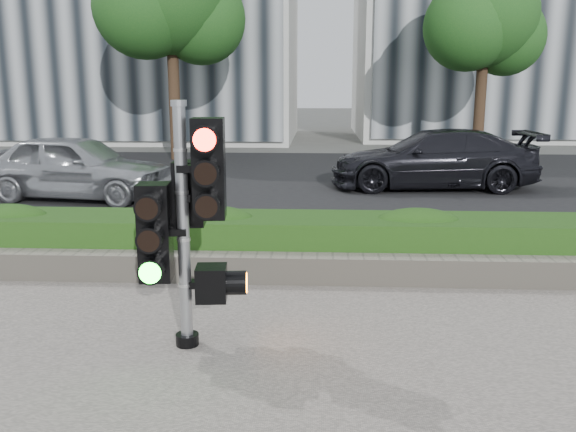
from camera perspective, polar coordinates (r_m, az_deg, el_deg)
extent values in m
plane|color=#51514C|center=(5.82, 0.75, -12.34)|extent=(120.00, 120.00, 0.00)
cube|color=black|center=(15.49, 2.19, 3.24)|extent=(60.00, 13.00, 0.02)
cube|color=gray|center=(8.77, 1.55, -3.41)|extent=(60.00, 0.25, 0.12)
cube|color=gray|center=(7.53, 1.32, -4.94)|extent=(12.00, 0.32, 0.34)
cube|color=#3B7423|center=(8.11, 1.46, -2.44)|extent=(12.00, 1.00, 0.68)
cube|color=#B7B7B2|center=(32.36, 23.60, 17.58)|extent=(18.00, 10.00, 12.00)
cylinder|color=black|center=(20.35, -10.58, 10.86)|extent=(0.36, 0.36, 4.03)
sphere|color=#113D16|center=(20.62, -8.17, 17.77)|extent=(2.88, 2.88, 2.88)
sphere|color=#113D16|center=(20.24, -13.29, 18.50)|extent=(3.17, 3.17, 3.17)
cylinder|color=black|center=(21.47, 17.52, 9.97)|extent=(0.36, 0.36, 3.58)
sphere|color=#113D16|center=(21.57, 18.02, 17.45)|extent=(3.33, 3.33, 3.33)
sphere|color=#113D16|center=(22.03, 19.69, 15.54)|extent=(2.56, 2.56, 2.56)
sphere|color=#113D16|center=(21.01, 16.47, 16.65)|extent=(2.82, 2.82, 2.82)
cylinder|color=black|center=(5.89, -9.40, -11.31)|extent=(0.22, 0.22, 0.11)
cylinder|color=gray|center=(5.56, -9.77, -1.35)|extent=(0.11, 0.11, 2.21)
cylinder|color=gray|center=(5.41, -10.20, 10.36)|extent=(0.14, 0.14, 0.05)
cube|color=#FF1107|center=(5.40, -7.42, 4.42)|extent=(0.30, 0.30, 0.88)
cube|color=#14E51E|center=(5.57, -12.33, -1.49)|extent=(0.30, 0.30, 0.88)
cube|color=black|center=(5.74, -9.24, 2.11)|extent=(0.30, 0.30, 0.60)
cube|color=orange|center=(5.71, -7.17, -6.25)|extent=(0.30, 0.30, 0.32)
imported|color=#AAADB2|center=(13.69, -19.23, 4.37)|extent=(4.30, 2.30, 1.39)
imported|color=black|center=(14.75, 13.41, 5.21)|extent=(4.81, 2.06, 1.38)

